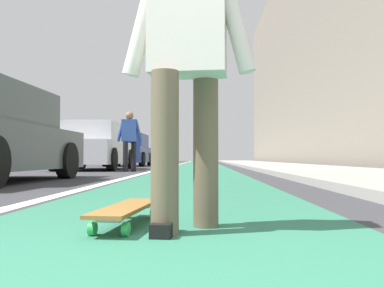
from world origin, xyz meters
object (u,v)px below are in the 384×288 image
(skater_person, at_px, (187,53))
(pedestrian_distant, at_px, (130,137))
(parked_car_far, at_px, (129,151))
(parked_car_mid, at_px, (95,147))
(traffic_light, at_px, (174,116))
(skateboard, at_px, (127,209))

(skater_person, height_order, pedestrian_distant, pedestrian_distant)
(parked_car_far, bearing_deg, parked_car_mid, -179.88)
(parked_car_mid, relative_size, traffic_light, 0.98)
(skateboard, distance_m, parked_car_mid, 11.33)
(parked_car_mid, xyz_separation_m, traffic_light, (12.75, -1.63, 2.28))
(parked_car_mid, height_order, traffic_light, traffic_light)
(parked_car_mid, distance_m, parked_car_far, 6.14)
(pedestrian_distant, bearing_deg, parked_car_far, 10.43)
(skateboard, xyz_separation_m, traffic_light, (23.63, 1.45, 2.92))
(parked_car_far, bearing_deg, pedestrian_distant, -169.57)
(parked_car_mid, height_order, pedestrian_distant, pedestrian_distant)
(skateboard, relative_size, skater_person, 0.52)
(skater_person, distance_m, pedestrian_distant, 9.52)
(pedestrian_distant, bearing_deg, parked_car_mid, 39.76)
(parked_car_far, distance_m, pedestrian_distant, 8.00)
(skateboard, bearing_deg, parked_car_far, 10.30)
(skateboard, height_order, parked_car_far, parked_car_far)
(skater_person, distance_m, parked_car_mid, 11.56)
(skateboard, height_order, pedestrian_distant, pedestrian_distant)
(parked_car_far, relative_size, traffic_light, 0.92)
(skater_person, xyz_separation_m, traffic_light, (23.78, 1.80, 2.07))
(parked_car_mid, bearing_deg, skateboard, -164.19)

